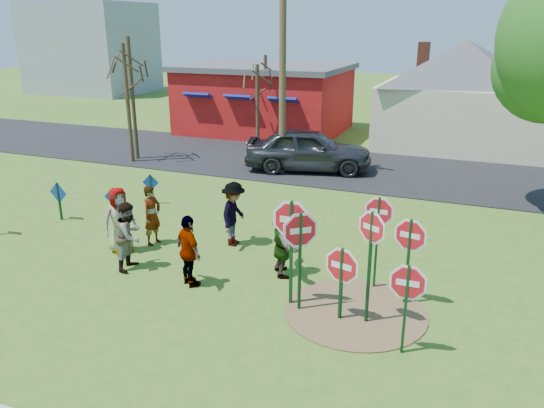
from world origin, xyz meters
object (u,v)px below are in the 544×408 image
(stop_sign_b, at_px, (378,220))
(utility_pole, at_px, (283,59))
(person_a, at_px, (120,220))
(person_b, at_px, (152,215))
(stop_sign_c, at_px, (371,242))
(suv, at_px, (309,149))
(stop_sign_a, at_px, (291,230))
(stop_sign_d, at_px, (410,241))

(stop_sign_b, xyz_separation_m, utility_pole, (-5.82, 8.99, 3.01))
(person_a, height_order, utility_pole, utility_pole)
(person_a, distance_m, person_b, 0.96)
(stop_sign_b, distance_m, stop_sign_c, 1.68)
(utility_pole, bearing_deg, suv, 40.36)
(stop_sign_b, distance_m, suv, 10.96)
(stop_sign_a, height_order, suv, stop_sign_a)
(stop_sign_b, bearing_deg, person_a, -176.06)
(person_b, height_order, utility_pole, utility_pole)
(person_b, bearing_deg, stop_sign_a, -102.56)
(stop_sign_a, relative_size, person_a, 1.41)
(suv, height_order, utility_pole, utility_pole)
(stop_sign_c, xyz_separation_m, person_a, (-7.25, 1.19, -0.94))
(stop_sign_a, relative_size, stop_sign_b, 1.08)
(stop_sign_a, distance_m, stop_sign_c, 1.80)
(stop_sign_a, height_order, stop_sign_c, stop_sign_c)
(person_a, xyz_separation_m, suv, (2.21, 10.25, 0.02))
(stop_sign_d, bearing_deg, stop_sign_a, -146.75)
(stop_sign_a, relative_size, stop_sign_d, 1.21)
(person_a, bearing_deg, utility_pole, 25.08)
(stop_sign_b, bearing_deg, utility_pole, 123.04)
(stop_sign_c, bearing_deg, suv, 141.75)
(stop_sign_d, relative_size, suv, 0.41)
(utility_pole, bearing_deg, person_a, -97.66)
(utility_pole, bearing_deg, stop_sign_b, -57.09)
(utility_pole, bearing_deg, stop_sign_c, -60.68)
(stop_sign_d, distance_m, utility_pole, 12.03)
(stop_sign_a, distance_m, stop_sign_b, 2.22)
(stop_sign_d, xyz_separation_m, person_a, (-7.90, 0.04, -0.61))
(stop_sign_c, relative_size, person_a, 1.42)
(stop_sign_d, distance_m, suv, 11.78)
(stop_sign_b, bearing_deg, stop_sign_a, -137.12)
(stop_sign_a, xyz_separation_m, person_b, (-4.94, 1.84, -0.96))
(stop_sign_c, height_order, person_b, stop_sign_c)
(stop_sign_c, relative_size, utility_pole, 0.29)
(utility_pole, bearing_deg, person_b, -94.95)
(stop_sign_b, xyz_separation_m, person_a, (-7.09, -0.47, -0.83))
(stop_sign_a, relative_size, utility_pole, 0.29)
(stop_sign_b, height_order, stop_sign_d, stop_sign_b)
(stop_sign_c, height_order, suv, stop_sign_c)
(stop_sign_a, bearing_deg, stop_sign_b, 39.61)
(stop_sign_c, bearing_deg, utility_pole, 147.27)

